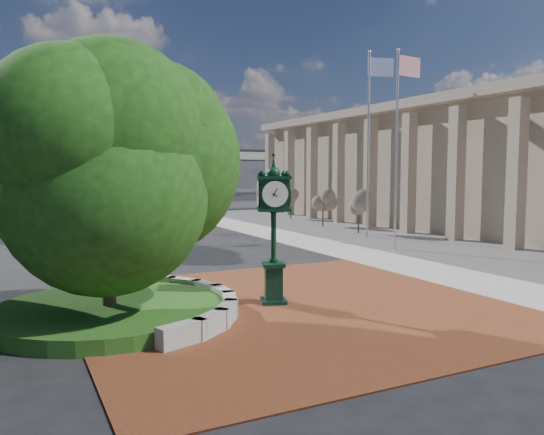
{
  "coord_description": "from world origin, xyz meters",
  "views": [
    {
      "loc": [
        -7.28,
        -14.35,
        3.94
      ],
      "look_at": [
        0.59,
        1.5,
        2.4
      ],
      "focal_mm": 35.0,
      "sensor_mm": 36.0,
      "label": 1
    }
  ],
  "objects": [
    {
      "name": "ground",
      "position": [
        0.0,
        0.0,
        0.0
      ],
      "size": [
        200.0,
        200.0,
        0.0
      ],
      "primitive_type": "plane",
      "color": "black",
      "rests_on": "ground"
    },
    {
      "name": "plaza",
      "position": [
        0.0,
        -1.0,
        0.02
      ],
      "size": [
        12.0,
        12.0,
        0.04
      ],
      "primitive_type": "cube",
      "color": "brown",
      "rests_on": "ground"
    },
    {
      "name": "sidewalk",
      "position": [
        16.0,
        10.0,
        0.02
      ],
      "size": [
        20.0,
        50.0,
        0.04
      ],
      "primitive_type": "cube",
      "color": "#9E9B93",
      "rests_on": "ground"
    },
    {
      "name": "planter_wall",
      "position": [
        -2.71,
        -0.0,
        0.27
      ],
      "size": [
        2.96,
        6.77,
        0.54
      ],
      "color": "#9E9B93",
      "rests_on": "ground"
    },
    {
      "name": "grass_bed",
      "position": [
        -5.0,
        0.0,
        0.2
      ],
      "size": [
        6.1,
        6.1,
        0.4
      ],
      "primitive_type": "cylinder",
      "color": "#1E4F16",
      "rests_on": "ground"
    },
    {
      "name": "civic_building",
      "position": [
        23.6,
        12.0,
        4.33
      ],
      "size": [
        17.35,
        44.0,
        8.6
      ],
      "color": "tan",
      "rests_on": "ground"
    },
    {
      "name": "overpass",
      "position": [
        -0.22,
        70.0,
        6.54
      ],
      "size": [
        90.0,
        12.0,
        7.5
      ],
      "color": "#9E9B93",
      "rests_on": "ground"
    },
    {
      "name": "tree_planter",
      "position": [
        -5.0,
        0.0,
        3.72
      ],
      "size": [
        5.2,
        5.2,
        6.33
      ],
      "color": "#38281C",
      "rests_on": "ground"
    },
    {
      "name": "tree_street",
      "position": [
        -4.0,
        18.0,
        3.24
      ],
      "size": [
        4.4,
        4.4,
        5.45
      ],
      "color": "#38281C",
      "rests_on": "ground"
    },
    {
      "name": "post_clock",
      "position": [
        -0.33,
        -0.45,
        2.43
      ],
      "size": [
        1.13,
        1.13,
        4.42
      ],
      "color": "black",
      "rests_on": "ground"
    },
    {
      "name": "parked_car",
      "position": [
        4.46,
        37.69,
        0.85
      ],
      "size": [
        2.98,
        5.3,
        1.7
      ],
      "primitive_type": "imported",
      "rotation": [
        0.0,
        0.0,
        0.2
      ],
      "color": "#5C140D",
      "rests_on": "ground"
    },
    {
      "name": "flagpole_a",
      "position": [
        10.09,
        6.69,
        5.12
      ],
      "size": [
        1.56,
        0.18,
        9.98
      ],
      "color": "silver",
      "rests_on": "ground"
    },
    {
      "name": "flagpole_b",
      "position": [
        11.82,
        11.34,
        5.64
      ],
      "size": [
        1.7,
        0.42,
        11.0
      ],
      "color": "silver",
      "rests_on": "ground"
    },
    {
      "name": "street_lamp_near",
      "position": [
        0.75,
        23.44,
        4.72
      ],
      "size": [
        1.81,
        0.27,
        8.06
      ],
      "color": "slate",
      "rests_on": "ground"
    },
    {
      "name": "street_lamp_far",
      "position": [
        -2.27,
        43.65,
        5.29
      ],
      "size": [
        1.93,
        0.92,
        9.03
      ],
      "color": "slate",
      "rests_on": "ground"
    },
    {
      "name": "shrub_near",
      "position": [
        12.58,
        13.26,
        1.59
      ],
      "size": [
        1.2,
        1.2,
        2.2
      ],
      "color": "#38281C",
      "rests_on": "ground"
    },
    {
      "name": "shrub_mid",
      "position": [
        12.78,
        17.86,
        1.59
      ],
      "size": [
        1.2,
        1.2,
        2.2
      ],
      "color": "#38281C",
      "rests_on": "ground"
    },
    {
      "name": "shrub_far",
      "position": [
        13.58,
        24.16,
        1.59
      ],
      "size": [
        1.2,
        1.2,
        2.2
      ],
      "color": "#38281C",
      "rests_on": "ground"
    }
  ]
}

